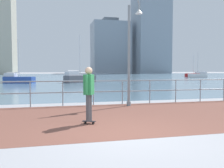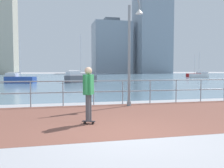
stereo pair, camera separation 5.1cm
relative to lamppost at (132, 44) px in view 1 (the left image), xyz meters
The scene contains 12 objects.
ground 35.44m from the lamppost, 92.75° to the left, with size 220.00×220.00×0.00m, color #9E9EA3.
brick_paving 4.04m from the lamppost, 125.85° to the right, with size 28.00×5.79×0.01m, color brown.
harbor_water 45.67m from the lamppost, 92.13° to the left, with size 180.00×88.00×0.00m, color slate.
waterfront_railing 2.70m from the lamppost, 161.94° to the left, with size 25.25×0.06×1.16m.
lamppost is the anchor object (origin of this frame).
skateboarder 4.52m from the lamppost, 126.26° to the right, with size 0.41×0.53×1.73m.
sailboat_teal 41.66m from the lamppost, 53.13° to the left, with size 3.77×2.65×5.13m.
sailboat_navy 22.35m from the lamppost, 110.28° to the left, with size 3.86×2.44×5.19m.
sailboat_gray 47.66m from the lamppost, 54.80° to the left, with size 3.76×2.45×5.07m.
sailboat_yellow 20.61m from the lamppost, 90.95° to the left, with size 4.30×3.40×5.99m.
tower_brick 101.29m from the lamppost, 77.54° to the left, with size 16.61×12.86×24.85m.
tower_beige 103.88m from the lamppost, 67.19° to the left, with size 14.49×14.12×49.93m.
Camera 1 is at (-1.78, -5.92, 1.65)m, focal length 39.14 mm.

